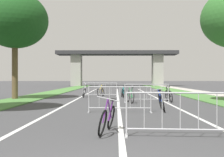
{
  "coord_description": "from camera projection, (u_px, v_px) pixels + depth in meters",
  "views": [
    {
      "loc": [
        -0.12,
        -3.15,
        1.36
      ],
      "look_at": [
        -0.56,
        25.9,
        1.36
      ],
      "focal_mm": 44.72,
      "sensor_mm": 36.0,
      "label": 1
    }
  ],
  "objects": [
    {
      "name": "grass_verge_left",
      "position": [
        54.0,
        92.0,
        26.64
      ],
      "size": [
        2.38,
        57.21,
        0.05
      ],
      "primitive_type": "cube",
      "color": "#477A38",
      "rests_on": "ground"
    },
    {
      "name": "grass_verge_right",
      "position": [
        182.0,
        93.0,
        26.46
      ],
      "size": [
        2.38,
        57.21,
        0.05
      ],
      "primitive_type": "cube",
      "color": "#477A38",
      "rests_on": "ground"
    },
    {
      "name": "sidewalk_path_right",
      "position": [
        203.0,
        92.0,
        26.43
      ],
      "size": [
        1.71,
        57.21,
        0.08
      ],
      "primitive_type": "cube",
      "color": "#ADA89E",
      "rests_on": "ground"
    },
    {
      "name": "lane_stripe_center",
      "position": [
        118.0,
        98.0,
        19.7
      ],
      "size": [
        0.14,
        33.09,
        0.01
      ],
      "primitive_type": "cube",
      "color": "silver",
      "rests_on": "ground"
    },
    {
      "name": "lane_stripe_right_lane",
      "position": [
        156.0,
        98.0,
        19.66
      ],
      "size": [
        0.14,
        33.09,
        0.01
      ],
      "primitive_type": "cube",
      "color": "silver",
      "rests_on": "ground"
    },
    {
      "name": "lane_stripe_left_lane",
      "position": [
        80.0,
        98.0,
        19.74
      ],
      "size": [
        0.14,
        33.09,
        0.01
      ],
      "primitive_type": "cube",
      "color": "silver",
      "rests_on": "ground"
    },
    {
      "name": "overpass_bridge",
      "position": [
        117.0,
        61.0,
        50.42
      ],
      "size": [
        21.65,
        3.98,
        6.3
      ],
      "color": "#2D2D30",
      "rests_on": "ground"
    },
    {
      "name": "tree_left_cypress_far",
      "position": [
        15.0,
        21.0,
        18.13
      ],
      "size": [
        4.3,
        4.3,
        6.99
      ],
      "color": "brown",
      "rests_on": "ground"
    },
    {
      "name": "crowd_barrier_nearest",
      "position": [
        180.0,
        115.0,
        6.46
      ],
      "size": [
        2.58,
        0.59,
        1.05
      ],
      "rotation": [
        0.0,
        0.0,
        -0.06
      ],
      "color": "#ADADB2",
      "rests_on": "ground"
    },
    {
      "name": "crowd_barrier_second",
      "position": [
        120.0,
        99.0,
        11.19
      ],
      "size": [
        2.56,
        0.46,
        1.05
      ],
      "rotation": [
        0.0,
        0.0,
        -0.01
      ],
      "color": "#ADADB2",
      "rests_on": "ground"
    },
    {
      "name": "crowd_barrier_third",
      "position": [
        147.0,
        93.0,
        15.87
      ],
      "size": [
        2.56,
        0.51,
        1.05
      ],
      "rotation": [
        0.0,
        0.0,
        0.03
      ],
      "color": "#ADADB2",
      "rests_on": "ground"
    },
    {
      "name": "crowd_barrier_fourth",
      "position": [
        100.0,
        90.0,
        20.62
      ],
      "size": [
        2.57,
        0.55,
        1.05
      ],
      "rotation": [
        0.0,
        0.0,
        -0.04
      ],
      "color": "#ADADB2",
      "rests_on": "ground"
    },
    {
      "name": "bicycle_green_0",
      "position": [
        130.0,
        96.0,
        15.53
      ],
      "size": [
        0.47,
        1.64,
        0.92
      ],
      "rotation": [
        0.0,
        0.0,
        0.19
      ],
      "color": "black",
      "rests_on": "ground"
    },
    {
      "name": "bicycle_yellow_1",
      "position": [
        101.0,
        92.0,
        21.13
      ],
      "size": [
        0.55,
        1.65,
        0.9
      ],
      "rotation": [
        0.0,
        0.0,
        -0.24
      ],
      "color": "black",
      "rests_on": "ground"
    },
    {
      "name": "bicycle_teal_2",
      "position": [
        123.0,
        93.0,
        20.07
      ],
      "size": [
        0.49,
        1.64,
        0.85
      ],
      "rotation": [
        0.0,
        0.0,
        0.08
      ],
      "color": "black",
      "rests_on": "ground"
    },
    {
      "name": "bicycle_black_3",
      "position": [
        169.0,
        95.0,
        16.33
      ],
      "size": [
        0.49,
        1.63,
        0.94
      ],
      "rotation": [
        0.0,
        0.0,
        0.06
      ],
      "color": "black",
      "rests_on": "ground"
    },
    {
      "name": "bicycle_silver_4",
      "position": [
        84.0,
        92.0,
        20.14
      ],
      "size": [
        0.54,
        1.69,
        1.06
      ],
      "rotation": [
        0.0,
        0.0,
        0.18
      ],
      "color": "black",
      "rests_on": "ground"
    },
    {
      "name": "bicycle_blue_5",
      "position": [
        161.0,
        102.0,
        11.76
      ],
      "size": [
        0.51,
        1.74,
        0.94
      ],
      "rotation": [
        0.0,
        0.0,
        -0.06
      ],
      "color": "black",
      "rests_on": "ground"
    },
    {
      "name": "bicycle_purple_6",
      "position": [
        108.0,
        118.0,
        7.0
      ],
      "size": [
        0.52,
        1.66,
        0.95
      ],
      "rotation": [
        0.0,
        0.0,
        2.96
      ],
      "color": "black",
      "rests_on": "ground"
    }
  ]
}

